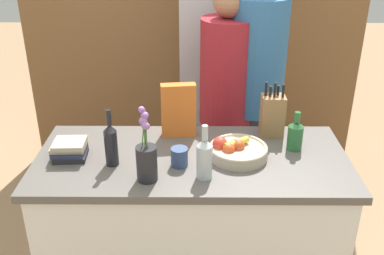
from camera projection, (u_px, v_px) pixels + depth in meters
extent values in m
cube|color=silver|center=(192.00, 233.00, 2.46)|extent=(1.50, 0.68, 0.88)
cube|color=#56514C|center=(192.00, 160.00, 2.25)|extent=(1.56, 0.70, 0.04)
cube|color=brown|center=(193.00, 11.00, 3.60)|extent=(2.76, 0.12, 2.60)
cube|color=#B7B7BC|center=(228.00, 67.00, 3.43)|extent=(0.71, 0.60, 1.90)
cylinder|color=#B7B7BC|center=(223.00, 68.00, 3.10)|extent=(0.02, 0.02, 1.05)
cylinder|color=tan|center=(238.00, 152.00, 2.24)|extent=(0.29, 0.29, 0.05)
torus|color=tan|center=(238.00, 147.00, 2.22)|extent=(0.29, 0.29, 0.02)
sphere|color=#C64C23|center=(238.00, 146.00, 2.22)|extent=(0.06, 0.06, 0.06)
sphere|color=#C64C23|center=(235.00, 146.00, 2.23)|extent=(0.07, 0.07, 0.07)
sphere|color=red|center=(220.00, 144.00, 2.23)|extent=(0.08, 0.08, 0.08)
sphere|color=#C64C23|center=(229.00, 149.00, 2.19)|extent=(0.06, 0.06, 0.06)
cylinder|color=yellow|center=(237.00, 143.00, 2.22)|extent=(0.14, 0.11, 0.03)
cube|color=olive|center=(272.00, 116.00, 2.42)|extent=(0.12, 0.11, 0.23)
cylinder|color=black|center=(266.00, 90.00, 2.36)|extent=(0.01, 0.01, 0.09)
cylinder|color=black|center=(270.00, 92.00, 2.35)|extent=(0.01, 0.01, 0.07)
cylinder|color=black|center=(275.00, 91.00, 2.34)|extent=(0.01, 0.01, 0.09)
cylinder|color=black|center=(278.00, 91.00, 2.37)|extent=(0.01, 0.01, 0.06)
cylinder|color=black|center=(283.00, 92.00, 2.34)|extent=(0.01, 0.01, 0.08)
cylinder|color=#232328|center=(147.00, 163.00, 2.02)|extent=(0.10, 0.10, 0.17)
cylinder|color=#477538|center=(146.00, 137.00, 1.96)|extent=(0.01, 0.01, 0.10)
sphere|color=#9966B2|center=(147.00, 126.00, 1.94)|extent=(0.03, 0.03, 0.03)
cylinder|color=#477538|center=(145.00, 131.00, 1.95)|extent=(0.01, 0.01, 0.15)
sphere|color=#9966B2|center=(145.00, 115.00, 1.92)|extent=(0.03, 0.03, 0.03)
cylinder|color=#477538|center=(143.00, 128.00, 1.95)|extent=(0.02, 0.02, 0.17)
sphere|color=#9966B2|center=(142.00, 110.00, 1.92)|extent=(0.03, 0.03, 0.03)
cylinder|color=#477538|center=(144.00, 134.00, 1.95)|extent=(0.01, 0.01, 0.13)
sphere|color=#9966B2|center=(143.00, 121.00, 1.92)|extent=(0.04, 0.04, 0.04)
cylinder|color=#477538|center=(146.00, 137.00, 1.95)|extent=(0.02, 0.01, 0.11)
sphere|color=#9966B2|center=(145.00, 126.00, 1.92)|extent=(0.03, 0.03, 0.03)
cube|color=orange|center=(179.00, 110.00, 2.40)|extent=(0.19, 0.08, 0.30)
cylinder|color=#334770|center=(179.00, 157.00, 2.15)|extent=(0.08, 0.08, 0.09)
torus|color=#334770|center=(180.00, 152.00, 2.19)|extent=(0.01, 0.06, 0.06)
cube|color=#232328|center=(71.00, 155.00, 2.23)|extent=(0.17, 0.15, 0.02)
cube|color=#2D334C|center=(69.00, 151.00, 2.23)|extent=(0.16, 0.14, 0.02)
cube|color=#B7A88E|center=(69.00, 146.00, 2.22)|extent=(0.17, 0.14, 0.02)
cube|color=#B7A88E|center=(69.00, 143.00, 2.20)|extent=(0.16, 0.14, 0.02)
cylinder|color=black|center=(111.00, 148.00, 2.14)|extent=(0.06, 0.06, 0.18)
cone|color=black|center=(110.00, 128.00, 2.10)|extent=(0.06, 0.06, 0.03)
cylinder|color=black|center=(109.00, 117.00, 2.07)|extent=(0.02, 0.02, 0.07)
cylinder|color=#B2BCC1|center=(204.00, 162.00, 2.04)|extent=(0.07, 0.07, 0.16)
cone|color=#B2BCC1|center=(205.00, 143.00, 1.99)|extent=(0.07, 0.07, 0.03)
cylinder|color=#B2BCC1|center=(205.00, 133.00, 1.97)|extent=(0.03, 0.03, 0.07)
cylinder|color=#286633|center=(295.00, 138.00, 2.29)|extent=(0.08, 0.08, 0.13)
cone|color=#286633|center=(296.00, 124.00, 2.26)|extent=(0.08, 0.08, 0.02)
cylinder|color=#286633|center=(297.00, 117.00, 2.24)|extent=(0.03, 0.03, 0.05)
cube|color=#383842|center=(223.00, 173.00, 3.09)|extent=(0.27, 0.18, 0.80)
cylinder|color=maroon|center=(227.00, 72.00, 2.77)|extent=(0.33, 0.33, 0.66)
sphere|color=#996B4C|center=(229.00, 1.00, 2.58)|extent=(0.19, 0.19, 0.19)
cube|color=#383842|center=(250.00, 167.00, 3.10)|extent=(0.31, 0.23, 0.86)
cylinder|color=#2D6093|center=(257.00, 56.00, 2.76)|extent=(0.36, 0.36, 0.72)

